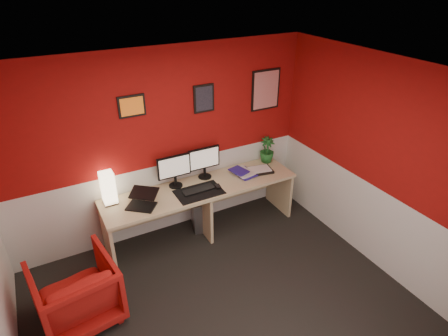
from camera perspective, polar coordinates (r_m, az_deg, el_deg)
The scene contains 24 objects.
ground at distance 4.32m, azimuth 0.53°, elevation -21.23°, with size 4.00×3.50×0.01m, color black.
ceiling at distance 2.90m, azimuth 0.76°, elevation 12.54°, with size 4.00×3.50×0.01m, color white.
wall_back at distance 4.86m, azimuth -9.32°, elevation 3.19°, with size 4.00×0.01×2.50m, color maroon.
wall_right at distance 4.62m, azimuth 22.94°, elevation -0.22°, with size 0.01×3.50×2.50m, color maroon.
wainscot_back at distance 5.22m, azimuth -8.66°, elevation -4.29°, with size 4.00×0.01×1.00m, color silver.
wainscot_right at distance 5.00m, azimuth 21.29°, elevation -7.79°, with size 0.01×3.50×1.00m, color silver.
desk at distance 5.14m, azimuth -3.32°, elevation -6.35°, with size 2.60×0.65×0.73m, color #CEB384.
shoji_lamp at distance 4.72m, azimuth -17.11°, elevation -3.04°, with size 0.16×0.16×0.40m, color #FFE5B2.
laptop at distance 4.59m, azimuth -12.53°, elevation -4.64°, with size 0.33×0.23×0.22m, color black.
monitor_left at distance 4.85m, azimuth -7.51°, elevation 0.22°, with size 0.45×0.06×0.58m, color black.
monitor_right at distance 5.02m, azimuth -2.99°, elevation 1.49°, with size 0.45×0.06×0.58m, color black.
desk_mat at distance 4.83m, azimuth -3.81°, elevation -3.66°, with size 0.60×0.38×0.01m, color black.
keyboard at distance 4.85m, azimuth -3.89°, elevation -3.30°, with size 0.42×0.14×0.02m, color black.
mouse at distance 4.90m, azimuth -0.94°, elevation -2.82°, with size 0.06×0.10×0.03m, color black.
book_bottom at distance 5.16m, azimuth 2.05°, elevation -1.18°, with size 0.24×0.32×0.03m, color #2C1F8F.
book_middle at distance 5.14m, azimuth 1.84°, elevation -0.98°, with size 0.23×0.31×0.02m, color silver.
book_top at distance 5.12m, azimuth 1.52°, elevation -0.80°, with size 0.19×0.25×0.02m, color #2C1F8F.
zen_tray at distance 5.31m, azimuth 5.38°, elevation -0.36°, with size 0.35×0.25×0.03m, color black.
potted_plant at distance 5.51m, azimuth 6.53°, elevation 2.75°, with size 0.21×0.21×0.38m, color #19591E.
pc_tower at distance 5.36m, azimuth -3.79°, elevation -6.56°, with size 0.20×0.45×0.45m, color #99999E.
armchair at distance 4.31m, azimuth -21.46°, elevation -17.07°, with size 0.76×0.78×0.71m, color #B31611.
art_left at distance 4.54m, azimuth -13.80°, elevation 9.09°, with size 0.32×0.02×0.26m, color orange.
art_center at distance 4.85m, azimuth -3.07°, elevation 10.47°, with size 0.28×0.02×0.36m, color black.
art_right at distance 5.30m, azimuth 6.32°, elevation 11.70°, with size 0.44×0.02×0.56m, color red.
Camera 1 is at (-1.35, -2.44, 3.30)m, focal length 30.19 mm.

